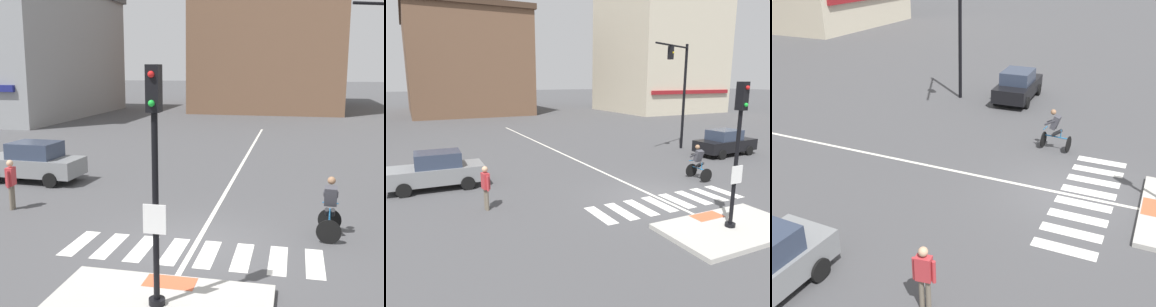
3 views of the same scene
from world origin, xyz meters
TOP-DOWN VIEW (x-y plane):
  - ground_plane at (0.00, 0.00)m, footprint 300.00×300.00m
  - tactile_pad_front at (0.00, -2.65)m, footprint 1.10×0.60m
  - crosswalk_stripe_a at (-3.06, -0.63)m, footprint 0.44×1.80m
  - crosswalk_stripe_b at (-2.19, -0.63)m, footprint 0.44×1.80m
  - crosswalk_stripe_c at (-1.31, -0.63)m, footprint 0.44×1.80m
  - crosswalk_stripe_d at (-0.44, -0.63)m, footprint 0.44×1.80m
  - crosswalk_stripe_e at (0.44, -0.63)m, footprint 0.44×1.80m
  - crosswalk_stripe_f at (1.31, -0.63)m, footprint 0.44×1.80m
  - crosswalk_stripe_g at (2.19, -0.63)m, footprint 0.44×1.80m
  - crosswalk_stripe_h at (3.06, -0.63)m, footprint 0.44×1.80m
  - lane_centre_line at (-0.00, 10.00)m, footprint 0.14×28.00m
  - traffic_light_mast at (7.57, 7.48)m, footprint 4.16×2.00m
  - car_black_cross_right at (9.19, 4.82)m, footprint 4.18×2.01m
  - cyclist at (3.49, 1.36)m, footprint 0.75×1.14m
  - pedestrian_at_curb_left at (-6.59, 1.70)m, footprint 0.27×0.54m

SIDE VIEW (x-z plane):
  - ground_plane at x=0.00m, z-range 0.00..0.00m
  - crosswalk_stripe_a at x=-3.06m, z-range 0.00..0.01m
  - crosswalk_stripe_b at x=-2.19m, z-range 0.00..0.01m
  - crosswalk_stripe_c at x=-1.31m, z-range 0.00..0.01m
  - crosswalk_stripe_d at x=-0.44m, z-range 0.00..0.01m
  - crosswalk_stripe_e at x=0.44m, z-range 0.00..0.01m
  - crosswalk_stripe_f at x=1.31m, z-range 0.00..0.01m
  - crosswalk_stripe_g at x=2.19m, z-range 0.00..0.01m
  - crosswalk_stripe_h at x=3.06m, z-range 0.00..0.01m
  - lane_centre_line at x=0.00m, z-range 0.00..0.01m
  - tactile_pad_front at x=0.00m, z-range 0.15..0.16m
  - car_black_cross_right at x=9.19m, z-range -0.01..1.63m
  - cyclist at x=3.49m, z-range 0.03..1.71m
  - pedestrian_at_curb_left at x=-6.59m, z-range 0.15..1.82m
  - traffic_light_mast at x=7.57m, z-range 1.03..8.11m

